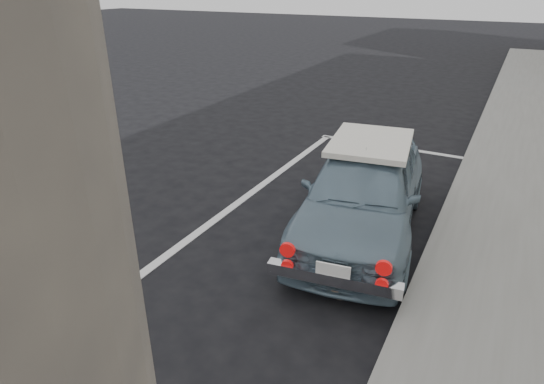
# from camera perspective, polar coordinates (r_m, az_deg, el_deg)

# --- Properties ---
(ground) EXTENTS (80.00, 80.00, 0.00)m
(ground) POSITION_cam_1_polar(r_m,az_deg,el_deg) (4.30, -15.91, -19.79)
(ground) COLOR black
(ground) RESTS_ON ground
(pline_front) EXTENTS (3.00, 0.12, 0.01)m
(pline_front) POSITION_cam_1_polar(r_m,az_deg,el_deg) (9.23, 15.09, 5.46)
(pline_front) COLOR silver
(pline_front) RESTS_ON ground
(pline_side) EXTENTS (0.12, 7.00, 0.01)m
(pline_side) POSITION_cam_1_polar(r_m,az_deg,el_deg) (6.69, -4.21, -1.30)
(pline_side) COLOR silver
(pline_side) RESTS_ON ground
(retro_coupe) EXTENTS (1.88, 3.60, 1.17)m
(retro_coupe) POSITION_cam_1_polar(r_m,az_deg,el_deg) (5.79, 11.37, 0.29)
(retro_coupe) COLOR gray
(retro_coupe) RESTS_ON ground
(cat) EXTENTS (0.31, 0.43, 0.25)m
(cat) POSITION_cam_1_polar(r_m,az_deg,el_deg) (4.79, 9.02, -11.90)
(cat) COLOR #6D5E53
(cat) RESTS_ON ground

